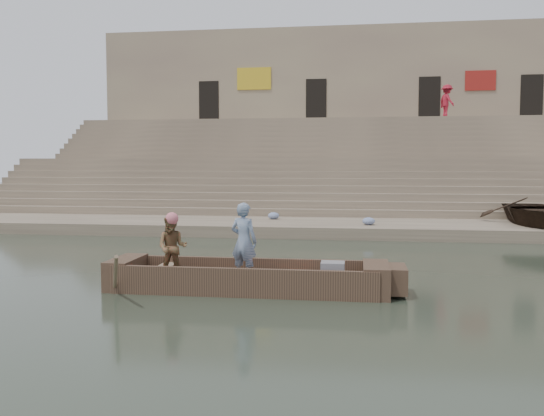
% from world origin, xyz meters
% --- Properties ---
extents(ground, '(120.00, 120.00, 0.00)m').
position_xyz_m(ground, '(0.00, 0.00, 0.00)').
color(ground, '#293326').
rests_on(ground, ground).
extents(lower_landing, '(32.00, 4.00, 0.40)m').
position_xyz_m(lower_landing, '(0.00, 8.00, 0.20)').
color(lower_landing, gray).
rests_on(lower_landing, ground).
extents(mid_landing, '(32.00, 3.00, 2.80)m').
position_xyz_m(mid_landing, '(0.00, 15.50, 1.40)').
color(mid_landing, gray).
rests_on(mid_landing, ground).
extents(upper_landing, '(32.00, 3.00, 5.20)m').
position_xyz_m(upper_landing, '(0.00, 22.50, 2.60)').
color(upper_landing, gray).
rests_on(upper_landing, ground).
extents(ghat_steps, '(32.00, 11.00, 5.20)m').
position_xyz_m(ghat_steps, '(0.00, 17.19, 1.80)').
color(ghat_steps, gray).
rests_on(ghat_steps, ground).
extents(building_wall, '(32.00, 5.07, 11.20)m').
position_xyz_m(building_wall, '(0.00, 26.50, 5.60)').
color(building_wall, tan).
rests_on(building_wall, ground).
extents(main_rowboat, '(5.00, 1.30, 0.22)m').
position_xyz_m(main_rowboat, '(-1.58, -2.01, 0.11)').
color(main_rowboat, brown).
rests_on(main_rowboat, ground).
extents(rowboat_trim, '(6.04, 2.63, 1.95)m').
position_xyz_m(rowboat_trim, '(-1.37, -2.02, 0.31)').
color(rowboat_trim, brown).
rests_on(rowboat_trim, ground).
extents(standing_man, '(0.66, 0.53, 1.55)m').
position_xyz_m(standing_man, '(-1.65, -2.00, 1.00)').
color(standing_man, navy).
rests_on(standing_man, main_rowboat).
extents(rowing_man, '(0.66, 0.53, 1.28)m').
position_xyz_m(rowing_man, '(-3.10, -2.12, 0.86)').
color(rowing_man, '#267439').
rests_on(rowing_man, main_rowboat).
extents(television, '(0.46, 0.42, 0.40)m').
position_xyz_m(television, '(0.12, -2.01, 0.42)').
color(television, gray).
rests_on(television, main_rowboat).
extents(beached_rowboat, '(3.73, 4.99, 0.98)m').
position_xyz_m(beached_rowboat, '(7.00, 7.93, 0.89)').
color(beached_rowboat, '#2D2116').
rests_on(beached_rowboat, lower_landing).
extents(pedestrian, '(1.14, 1.40, 1.89)m').
position_xyz_m(pedestrian, '(5.70, 21.60, 6.14)').
color(pedestrian, maroon).
rests_on(pedestrian, upper_landing).
extents(cloth_bundles, '(4.05, 2.07, 0.26)m').
position_xyz_m(cloth_bundles, '(-0.78, 8.05, 0.53)').
color(cloth_bundles, '#3F5999').
rests_on(cloth_bundles, lower_landing).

